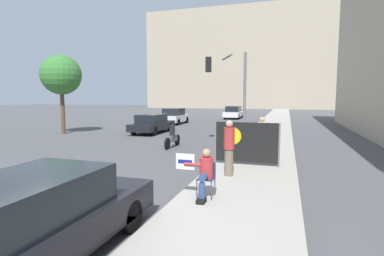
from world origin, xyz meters
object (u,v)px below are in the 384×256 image
object	(u,v)px
seated_protester	(204,172)
protest_banner	(246,142)
car_on_road_nearest	(152,123)
street_tree_near_curb	(61,75)
parked_car_curbside	(36,220)
motorcycle_on_road	(172,137)
traffic_light_pole	(230,81)
car_on_road_midblock	(174,116)
pedestrian_behind	(262,138)
car_on_road_distant	(234,112)
jogger_on_sidewalk	(229,148)

from	to	relation	value
seated_protester	protest_banner	bearing A→B (deg)	79.94
car_on_road_nearest	street_tree_near_curb	distance (m)	7.29
parked_car_curbside	car_on_road_nearest	xyz separation A→B (m)	(-5.73, 16.50, -0.04)
car_on_road_nearest	motorcycle_on_road	size ratio (longest dim) A/B	2.24
traffic_light_pole	car_on_road_midblock	size ratio (longest dim) A/B	1.23
pedestrian_behind	car_on_road_midblock	world-z (taller)	pedestrian_behind
parked_car_curbside	car_on_road_distant	xyz separation A→B (m)	(-2.49, 32.84, 0.02)
car_on_road_nearest	motorcycle_on_road	bearing A→B (deg)	-55.68
car_on_road_nearest	motorcycle_on_road	xyz separation A→B (m)	(3.73, -5.47, -0.17)
traffic_light_pole	jogger_on_sidewalk	bearing A→B (deg)	-79.73
parked_car_curbside	car_on_road_distant	size ratio (longest dim) A/B	0.97
motorcycle_on_road	car_on_road_nearest	bearing A→B (deg)	124.32
jogger_on_sidewalk	motorcycle_on_road	distance (m)	6.75
car_on_road_distant	jogger_on_sidewalk	bearing A→B (deg)	-80.56
car_on_road_distant	street_tree_near_curb	size ratio (longest dim) A/B	0.85
parked_car_curbside	car_on_road_midblock	world-z (taller)	car_on_road_midblock
seated_protester	street_tree_near_curb	xyz separation A→B (m)	(-13.52, 10.75, 3.36)
jogger_on_sidewalk	motorcycle_on_road	xyz separation A→B (m)	(-4.03, 5.39, -0.55)
car_on_road_midblock	street_tree_near_curb	world-z (taller)	street_tree_near_curb
traffic_light_pole	car_on_road_distant	xyz separation A→B (m)	(-3.09, 19.33, -2.79)
pedestrian_behind	street_tree_near_curb	world-z (taller)	street_tree_near_curb
pedestrian_behind	car_on_road_midblock	xyz separation A→B (m)	(-9.62, 15.27, -0.28)
car_on_road_midblock	street_tree_near_curb	bearing A→B (deg)	-116.54
pedestrian_behind	protest_banner	size ratio (longest dim) A/B	0.71
seated_protester	street_tree_near_curb	size ratio (longest dim) A/B	0.22
pedestrian_behind	parked_car_curbside	size ratio (longest dim) A/B	0.37
car_on_road_midblock	motorcycle_on_road	size ratio (longest dim) A/B	2.00
jogger_on_sidewalk	street_tree_near_curb	distance (m)	16.42
car_on_road_nearest	parked_car_curbside	bearing A→B (deg)	-70.85
pedestrian_behind	car_on_road_midblock	bearing A→B (deg)	-81.56
car_on_road_midblock	seated_protester	bearing A→B (deg)	-67.07
protest_banner	traffic_light_pole	xyz separation A→B (m)	(-1.73, 6.17, 2.53)
seated_protester	car_on_road_midblock	world-z (taller)	car_on_road_midblock
seated_protester	car_on_road_midblock	size ratio (longest dim) A/B	0.30
protest_banner	jogger_on_sidewalk	bearing A→B (deg)	-100.35
jogger_on_sidewalk	parked_car_curbside	xyz separation A→B (m)	(-2.03, -5.65, -0.34)
traffic_light_pole	motorcycle_on_road	size ratio (longest dim) A/B	2.45
jogger_on_sidewalk	pedestrian_behind	size ratio (longest dim) A/B	1.04
parked_car_curbside	motorcycle_on_road	size ratio (longest dim) A/B	2.25
motorcycle_on_road	street_tree_near_curb	xyz separation A→B (m)	(-9.68, 3.10, 3.66)
protest_banner	motorcycle_on_road	xyz separation A→B (m)	(-4.34, 3.69, -0.48)
seated_protester	car_on_road_distant	bearing A→B (deg)	95.45
seated_protester	car_on_road_nearest	distance (m)	15.15
jogger_on_sidewalk	parked_car_curbside	bearing A→B (deg)	38.44
pedestrian_behind	car_on_road_midblock	distance (m)	18.05
parked_car_curbside	street_tree_near_curb	bearing A→B (deg)	129.56
car_on_road_midblock	jogger_on_sidewalk	bearing A→B (deg)	-64.08
seated_protester	car_on_road_nearest	world-z (taller)	seated_protester
pedestrian_behind	car_on_road_distant	xyz separation A→B (m)	(-5.29, 24.26, -0.28)
protest_banner	car_on_road_nearest	size ratio (longest dim) A/B	0.52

